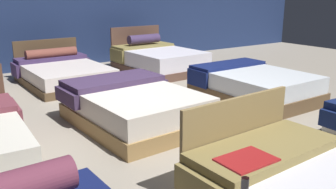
{
  "coord_description": "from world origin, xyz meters",
  "views": [
    {
      "loc": [
        -2.39,
        -4.09,
        1.79
      ],
      "look_at": [
        0.31,
        -0.17,
        0.46
      ],
      "focal_mm": 38.8,
      "sensor_mm": 36.0,
      "label": 1
    }
  ],
  "objects_px": {
    "bed_5": "(254,85)",
    "bed_7": "(63,73)",
    "bed_4": "(134,106)",
    "bed_8": "(158,59)"
  },
  "relations": [
    {
      "from": "bed_5",
      "to": "bed_8",
      "type": "xyz_separation_m",
      "value": [
        -0.05,
        2.97,
        0.03
      ]
    },
    {
      "from": "bed_4",
      "to": "bed_5",
      "type": "bearing_deg",
      "value": -5.43
    },
    {
      "from": "bed_4",
      "to": "bed_8",
      "type": "relative_size",
      "value": 0.94
    },
    {
      "from": "bed_4",
      "to": "bed_7",
      "type": "relative_size",
      "value": 0.96
    },
    {
      "from": "bed_8",
      "to": "bed_7",
      "type": "bearing_deg",
      "value": 175.88
    },
    {
      "from": "bed_5",
      "to": "bed_7",
      "type": "xyz_separation_m",
      "value": [
        -2.34,
        3.04,
        -0.03
      ]
    },
    {
      "from": "bed_7",
      "to": "bed_8",
      "type": "height_order",
      "value": "bed_8"
    },
    {
      "from": "bed_4",
      "to": "bed_5",
      "type": "distance_m",
      "value": 2.32
    },
    {
      "from": "bed_7",
      "to": "bed_8",
      "type": "xyz_separation_m",
      "value": [
        2.28,
        -0.07,
        0.06
      ]
    },
    {
      "from": "bed_8",
      "to": "bed_5",
      "type": "bearing_deg",
      "value": -91.44
    }
  ]
}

